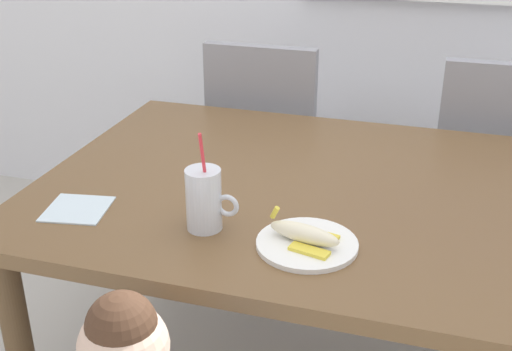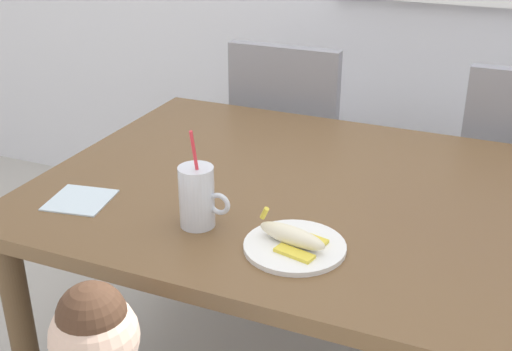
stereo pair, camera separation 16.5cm
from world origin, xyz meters
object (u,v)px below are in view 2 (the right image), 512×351
object	(u,v)px
dining_chair_left	(292,144)
snack_plate	(295,247)
milk_cup	(197,200)
paper_napkin	(80,200)
peeled_banana	(293,237)
dining_table	(326,218)

from	to	relation	value
dining_chair_left	snack_plate	size ratio (longest dim) A/B	4.17
milk_cup	paper_napkin	distance (m)	0.34
snack_plate	peeled_banana	xyz separation A→B (m)	(-0.00, -0.00, 0.03)
dining_chair_left	snack_plate	xyz separation A→B (m)	(0.39, -1.07, 0.22)
dining_table	dining_chair_left	distance (m)	0.85
milk_cup	snack_plate	bearing A→B (deg)	-2.97
dining_chair_left	snack_plate	distance (m)	1.16
dining_chair_left	snack_plate	world-z (taller)	dining_chair_left
peeled_banana	paper_napkin	size ratio (longest dim) A/B	1.17
milk_cup	peeled_banana	distance (m)	0.25
dining_chair_left	milk_cup	distance (m)	1.10
milk_cup	peeled_banana	world-z (taller)	milk_cup
milk_cup	peeled_banana	size ratio (longest dim) A/B	1.43
milk_cup	snack_plate	size ratio (longest dim) A/B	1.09
dining_chair_left	milk_cup	xyz separation A→B (m)	(0.14, -1.06, 0.28)
milk_cup	paper_napkin	xyz separation A→B (m)	(-0.34, -0.01, -0.06)
dining_chair_left	peeled_banana	bearing A→B (deg)	109.98
milk_cup	paper_napkin	world-z (taller)	milk_cup
milk_cup	peeled_banana	xyz separation A→B (m)	(0.24, -0.01, -0.04)
dining_table	snack_plate	size ratio (longest dim) A/B	6.66
dining_table	dining_chair_left	size ratio (longest dim) A/B	1.60
dining_chair_left	paper_napkin	bearing A→B (deg)	79.67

